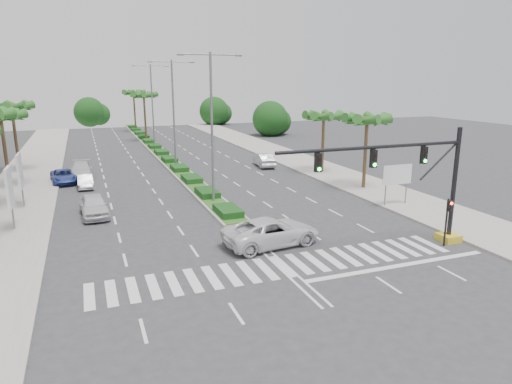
% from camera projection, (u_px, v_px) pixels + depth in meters
% --- Properties ---
extents(ground, '(160.00, 160.00, 0.00)m').
position_uv_depth(ground, '(283.00, 266.00, 24.99)').
color(ground, '#333335').
rests_on(ground, ground).
extents(footpath_right, '(6.00, 120.00, 0.15)m').
position_uv_depth(footpath_right, '(337.00, 175.00, 48.35)').
color(footpath_right, gray).
rests_on(footpath_right, ground).
extents(footpath_left, '(6.00, 120.00, 0.15)m').
position_uv_depth(footpath_left, '(18.00, 202.00, 37.89)').
color(footpath_left, gray).
rests_on(footpath_left, ground).
extents(median, '(2.20, 75.00, 0.20)m').
position_uv_depth(median, '(156.00, 149.00, 65.80)').
color(median, gray).
rests_on(median, ground).
extents(median_grass, '(1.80, 75.00, 0.04)m').
position_uv_depth(median_grass, '(156.00, 149.00, 65.77)').
color(median_grass, '#32511B').
rests_on(median_grass, median).
extents(signal_gantry, '(12.60, 1.20, 7.20)m').
position_uv_depth(signal_gantry, '(425.00, 191.00, 27.34)').
color(signal_gantry, gold).
rests_on(signal_gantry, ground).
extents(pedestrian_signal, '(0.28, 0.36, 3.00)m').
position_uv_depth(pedestrian_signal, '(448.00, 214.00, 27.53)').
color(pedestrian_signal, black).
rests_on(pedestrian_signal, ground).
extents(direction_sign, '(2.70, 0.11, 3.40)m').
position_uv_depth(direction_sign, '(397.00, 176.00, 36.29)').
color(direction_sign, slate).
rests_on(direction_sign, ground).
extents(billboard_near, '(0.18, 2.10, 4.35)m').
position_uv_depth(billboard_near, '(9.00, 188.00, 30.18)').
color(billboard_near, slate).
rests_on(billboard_near, ground).
extents(billboard_far, '(0.18, 2.10, 4.35)m').
position_uv_depth(billboard_far, '(20.00, 171.00, 35.62)').
color(billboard_far, slate).
rests_on(billboard_far, ground).
extents(palm_left_far, '(4.57, 4.68, 7.35)m').
position_uv_depth(palm_left_far, '(1.00, 119.00, 41.34)').
color(palm_left_far, brown).
rests_on(palm_left_far, ground).
extents(palm_left_end, '(4.57, 4.68, 7.75)m').
position_uv_depth(palm_left_end, '(12.00, 109.00, 48.51)').
color(palm_left_end, brown).
rests_on(palm_left_end, ground).
extents(palm_right_near, '(4.57, 4.68, 7.05)m').
position_uv_depth(palm_right_near, '(367.00, 122.00, 41.18)').
color(palm_right_near, brown).
rests_on(palm_right_near, ground).
extents(palm_right_far, '(4.57, 4.68, 6.75)m').
position_uv_depth(palm_right_far, '(324.00, 118.00, 48.51)').
color(palm_right_far, brown).
rests_on(palm_right_far, ground).
extents(palm_median_a, '(4.57, 4.68, 8.05)m').
position_uv_depth(palm_median_a, '(144.00, 97.00, 73.17)').
color(palm_median_a, brown).
rests_on(palm_median_a, ground).
extents(palm_median_b, '(4.57, 4.68, 8.05)m').
position_uv_depth(palm_median_b, '(134.00, 94.00, 86.78)').
color(palm_median_b, brown).
rests_on(palm_median_b, ground).
extents(streetlight_near, '(5.10, 0.25, 12.00)m').
position_uv_depth(streetlight_near, '(212.00, 120.00, 36.05)').
color(streetlight_near, slate).
rests_on(streetlight_near, ground).
extents(streetlight_mid, '(5.10, 0.25, 12.00)m').
position_uv_depth(streetlight_mid, '(173.00, 108.00, 50.57)').
color(streetlight_mid, slate).
rests_on(streetlight_mid, ground).
extents(streetlight_far, '(5.10, 0.25, 12.00)m').
position_uv_depth(streetlight_far, '(152.00, 102.00, 65.09)').
color(streetlight_far, slate).
rests_on(streetlight_far, ground).
extents(car_parked_a, '(2.22, 4.91, 1.63)m').
position_uv_depth(car_parked_a, '(94.00, 206.00, 33.96)').
color(car_parked_a, silver).
rests_on(car_parked_a, ground).
extents(car_parked_b, '(1.48, 3.95, 1.29)m').
position_uv_depth(car_parked_b, '(85.00, 181.00, 42.98)').
color(car_parked_b, silver).
rests_on(car_parked_b, ground).
extents(car_parked_c, '(2.74, 4.97, 1.32)m').
position_uv_depth(car_parked_c, '(63.00, 176.00, 44.87)').
color(car_parked_c, '#2F4292').
rests_on(car_parked_c, ground).
extents(car_parked_d, '(2.40, 5.39, 1.54)m').
position_uv_depth(car_parked_d, '(81.00, 170.00, 47.56)').
color(car_parked_d, silver).
rests_on(car_parked_d, ground).
extents(car_crossing, '(6.42, 3.57, 1.70)m').
position_uv_depth(car_crossing, '(271.00, 232.00, 28.06)').
color(car_crossing, silver).
rests_on(car_crossing, ground).
extents(car_right, '(2.23, 4.93, 1.57)m').
position_uv_depth(car_right, '(264.00, 160.00, 53.31)').
color(car_right, '#BCBDC1').
rests_on(car_right, ground).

